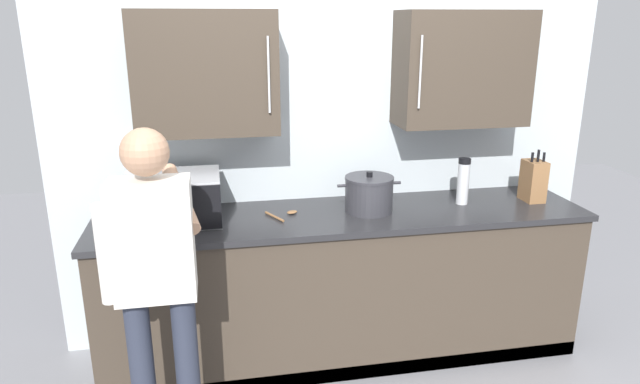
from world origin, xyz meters
name	(u,v)px	position (x,y,z in m)	size (l,w,h in m)	color
back_wall_tiled	(333,109)	(0.00, 1.08, 1.47)	(3.37, 0.44, 2.78)	#B2BCC1
counter_unit	(343,285)	(0.00, 0.77, 0.46)	(2.84, 0.65, 0.92)	#3D3328
microwave_oven	(168,199)	(-0.98, 0.81, 1.05)	(0.53, 0.74, 0.26)	#B7BABF
thermos_flask	(463,181)	(0.74, 0.81, 1.06)	(0.07, 0.07, 0.28)	#B7BABF
stock_pot	(369,194)	(0.15, 0.78, 1.02)	(0.38, 0.28, 0.24)	#2D2D33
wooden_spoon	(284,214)	(-0.34, 0.79, 0.93)	(0.19, 0.17, 0.02)	brown
knife_block	(533,181)	(1.19, 0.78, 1.05)	(0.11, 0.15, 0.33)	brown
person_figure	(155,272)	(-1.00, 0.10, 0.94)	(0.44, 0.52, 1.58)	#282D3D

